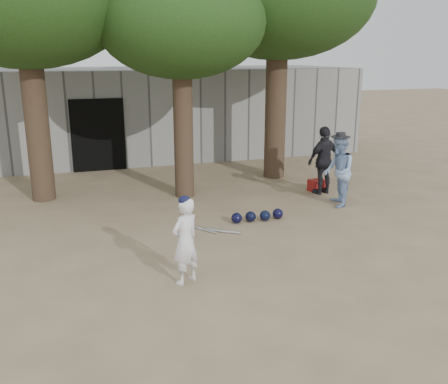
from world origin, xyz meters
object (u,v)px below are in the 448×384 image
object	(u,v)px
spectator_dark	(324,160)
boy_player	(185,241)
spectator_blue	(339,171)
red_bag	(317,185)

from	to	relation	value
spectator_dark	boy_player	bearing A→B (deg)	26.94
boy_player	spectator_dark	distance (m)	6.10
boy_player	spectator_blue	distance (m)	5.28
spectator_blue	spectator_dark	size ratio (longest dim) A/B	0.97
spectator_blue	boy_player	bearing A→B (deg)	-38.76
red_bag	boy_player	bearing A→B (deg)	-137.53
boy_player	spectator_blue	world-z (taller)	spectator_blue
spectator_dark	red_bag	world-z (taller)	spectator_dark
spectator_blue	spectator_dark	xyz separation A→B (m)	(0.22, 1.07, 0.03)
boy_player	red_bag	size ratio (longest dim) A/B	3.32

